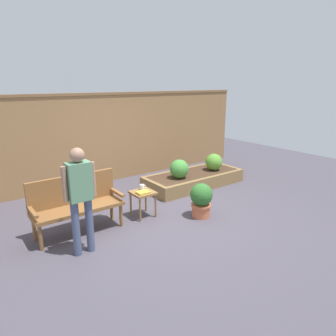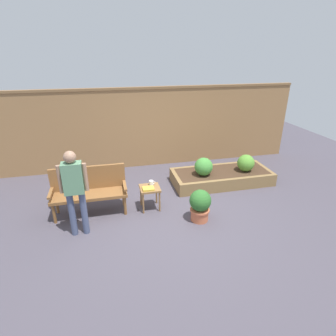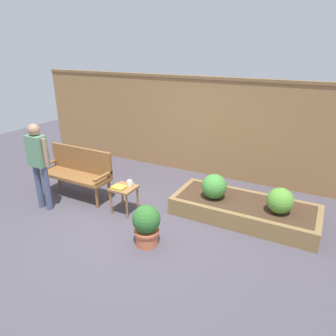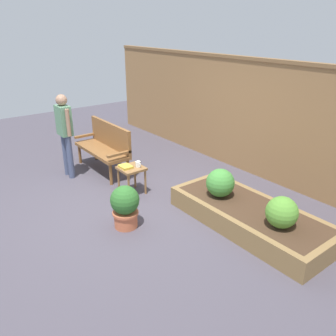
% 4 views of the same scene
% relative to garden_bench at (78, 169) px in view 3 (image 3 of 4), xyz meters
% --- Properties ---
extents(ground_plane, '(14.00, 14.00, 0.00)m').
position_rel_garden_bench_xyz_m(ground_plane, '(1.50, -0.42, -0.54)').
color(ground_plane, '#47424C').
extents(fence_back, '(8.40, 0.14, 2.16)m').
position_rel_garden_bench_xyz_m(fence_back, '(1.50, 2.18, 0.55)').
color(fence_back, olive).
rests_on(fence_back, ground_plane).
extents(garden_bench, '(1.44, 0.48, 0.94)m').
position_rel_garden_bench_xyz_m(garden_bench, '(0.00, 0.00, 0.00)').
color(garden_bench, brown).
rests_on(garden_bench, ground_plane).
extents(side_table, '(0.40, 0.40, 0.48)m').
position_rel_garden_bench_xyz_m(side_table, '(1.18, -0.15, -0.15)').
color(side_table, olive).
rests_on(side_table, ground_plane).
extents(cup_on_table, '(0.13, 0.09, 0.10)m').
position_rel_garden_bench_xyz_m(cup_on_table, '(1.23, -0.05, -0.02)').
color(cup_on_table, white).
rests_on(cup_on_table, side_table).
extents(book_on_table, '(0.23, 0.18, 0.04)m').
position_rel_garden_bench_xyz_m(book_on_table, '(1.14, -0.24, -0.05)').
color(book_on_table, gold).
rests_on(book_on_table, side_table).
extents(potted_boxwood, '(0.41, 0.41, 0.63)m').
position_rel_garden_bench_xyz_m(potted_boxwood, '(2.03, -0.80, -0.20)').
color(potted_boxwood, '#C66642').
rests_on(potted_boxwood, ground_plane).
extents(raised_planter_bed, '(2.40, 1.00, 0.30)m').
position_rel_garden_bench_xyz_m(raised_planter_bed, '(3.10, 0.63, -0.39)').
color(raised_planter_bed, olive).
rests_on(raised_planter_bed, ground_plane).
extents(shrub_near_bench, '(0.43, 0.43, 0.43)m').
position_rel_garden_bench_xyz_m(shrub_near_bench, '(2.58, 0.53, -0.03)').
color(shrub_near_bench, brown).
rests_on(shrub_near_bench, raised_planter_bed).
extents(shrub_far_corner, '(0.41, 0.41, 0.41)m').
position_rel_garden_bench_xyz_m(shrub_far_corner, '(3.66, 0.53, -0.04)').
color(shrub_far_corner, brown).
rests_on(shrub_far_corner, raised_planter_bed).
extents(person_by_bench, '(0.47, 0.20, 1.56)m').
position_rel_garden_bench_xyz_m(person_by_bench, '(-0.17, -0.71, 0.39)').
color(person_by_bench, '#475170').
rests_on(person_by_bench, ground_plane).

